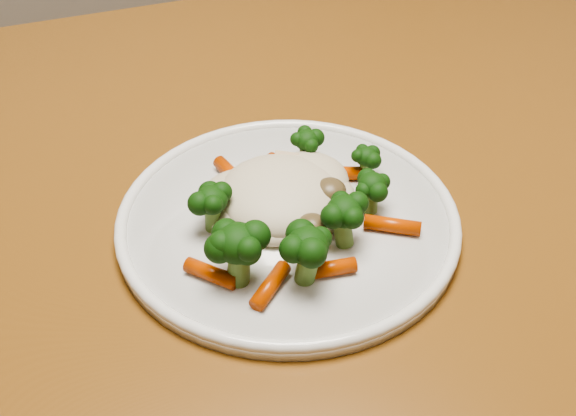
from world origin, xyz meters
name	(u,v)px	position (x,y,z in m)	size (l,w,h in m)	color
dining_table	(217,276)	(0.35, 0.27, 0.65)	(1.31, 0.96, 0.75)	brown
plate	(288,221)	(0.39, 0.21, 0.76)	(0.28, 0.28, 0.01)	white
meal	(283,207)	(0.38, 0.20, 0.78)	(0.20, 0.18, 0.05)	beige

